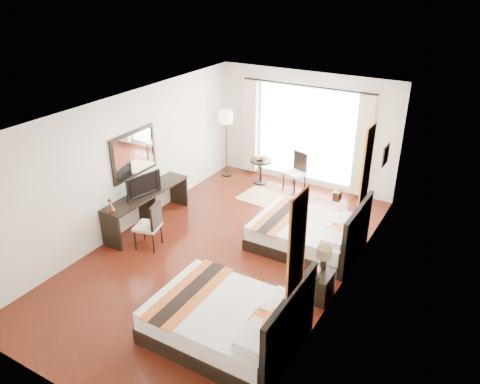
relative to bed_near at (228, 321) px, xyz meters
The scene contains 29 objects.
floor 2.26m from the bed_near, 123.66° to the left, with size 4.50×7.50×0.01m, color #3C190A.
ceiling 3.34m from the bed_near, 123.66° to the left, with size 4.50×7.50×0.02m, color white.
wall_headboard 2.38m from the bed_near, 61.58° to the left, with size 0.01×7.50×2.80m, color silver.
wall_desk 4.10m from the bed_near, 151.90° to the left, with size 0.01×7.50×2.80m, color silver.
wall_window 5.84m from the bed_near, 102.46° to the left, with size 4.50×0.01×2.80m, color silver.
wall_entry 2.50m from the bed_near, 123.31° to the right, with size 4.50×0.01×2.80m, color silver.
window_glass 5.81m from the bed_near, 102.49° to the left, with size 2.40×0.02×2.20m, color white.
sheer_curtain 5.75m from the bed_near, 102.62° to the left, with size 2.30×0.02×2.10m, color white.
drape_left 6.19m from the bed_near, 116.09° to the left, with size 0.35×0.14×2.35m, color beige.
drape_right 5.58m from the bed_near, 87.79° to the left, with size 0.35×0.14×2.35m, color beige.
art_panel_near 1.91m from the bed_near, ahead, with size 0.03×0.50×1.35m, color maroon.
art_panel_far 3.47m from the bed_near, 71.08° to the left, with size 0.03×0.50×1.35m, color maroon.
wall_sconce 2.42m from the bed_near, 58.31° to the left, with size 0.10×0.14×0.14m, color #452618.
mirror_frame 4.19m from the bed_near, 149.68° to the left, with size 0.04×1.25×0.95m, color black.
mirror_glass 4.17m from the bed_near, 149.50° to the left, with size 0.01×1.12×0.82m, color white.
bed_near is the anchor object (origin of this frame).
bed_far 2.89m from the bed_near, 88.79° to the left, with size 2.01×1.57×1.13m.
nightstand 1.73m from the bed_near, 62.81° to the left, with size 0.40×0.50×0.48m, color black.
table_lamp 1.91m from the bed_near, 64.79° to the left, with size 0.25×0.25×0.39m.
vase 1.60m from the bed_near, 59.35° to the left, with size 0.13×0.13×0.14m, color black.
console_desk 3.81m from the bed_near, 147.93° to the left, with size 0.50×2.20×0.76m, color black.
television 3.78m from the bed_near, 149.58° to the left, with size 0.82×0.11×0.47m, color black.
bronze_figurine 3.43m from the bed_near, 162.42° to the left, with size 0.17×0.17×0.25m, color #452618, non-canonical shape.
desk_chair 2.95m from the bed_near, 152.85° to the left, with size 0.54×0.54×0.96m.
floor_lamp 6.07m from the bed_near, 121.97° to the left, with size 0.35×0.35×1.73m.
side_table 5.52m from the bed_near, 113.08° to the left, with size 0.54×0.54×0.62m, color black.
fruit_bowl 5.52m from the bed_near, 113.20° to the left, with size 0.20×0.20×0.05m, color #4D331B.
window_chair 5.31m from the bed_near, 103.76° to the left, with size 0.55×0.55×0.93m.
jute_rug 4.64m from the bed_near, 110.09° to the left, with size 1.29×0.88×0.01m, color tan.
Camera 1 is at (4.05, -6.35, 4.97)m, focal length 35.00 mm.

